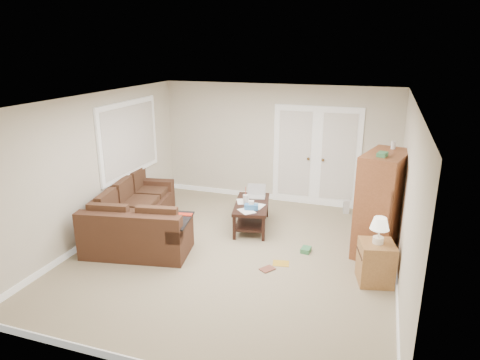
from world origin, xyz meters
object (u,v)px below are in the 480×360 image
(tv_armoire, at_px, (382,203))
(side_cabinet, at_px, (376,259))
(coffee_table, at_px, (252,214))
(sectional_sofa, at_px, (136,220))

(tv_armoire, relative_size, side_cabinet, 1.81)
(coffee_table, distance_m, tv_armoire, 2.34)
(coffee_table, relative_size, side_cabinet, 1.29)
(coffee_table, bearing_deg, side_cabinet, -42.09)
(sectional_sofa, distance_m, side_cabinet, 4.06)
(sectional_sofa, relative_size, tv_armoire, 1.49)
(sectional_sofa, distance_m, coffee_table, 2.09)
(side_cabinet, bearing_deg, sectional_sofa, 163.07)
(tv_armoire, bearing_deg, side_cabinet, -75.00)
(sectional_sofa, relative_size, coffee_table, 2.08)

